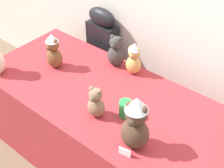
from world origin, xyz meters
name	(u,v)px	position (x,y,z in m)	size (l,w,h in m)	color
display_table	(112,135)	(0.00, 0.25, 0.37)	(1.97, 0.81, 0.73)	maroon
instrument_case	(103,60)	(-0.54, 0.79, 0.51)	(0.29, 0.14, 1.01)	black
teddy_bear_mocha	(96,103)	(0.03, 0.06, 0.84)	(0.12, 0.11, 0.22)	#7F6047
teddy_bear_chestnut	(53,51)	(-0.55, 0.26, 0.87)	(0.13, 0.12, 0.28)	brown
teddy_bear_cocoa	(135,124)	(0.35, 0.02, 0.91)	(0.18, 0.16, 0.35)	#4C3323
teddy_bear_charcoal	(116,52)	(-0.22, 0.56, 0.85)	(0.15, 0.13, 0.25)	#383533
teddy_bear_honey	(134,59)	(-0.06, 0.56, 0.86)	(0.13, 0.12, 0.25)	tan
party_cup_green	(125,109)	(0.16, 0.18, 0.79)	(0.08, 0.08, 0.11)	#238C3D
name_card_front_left	(125,152)	(0.35, -0.07, 0.76)	(0.07, 0.01, 0.05)	white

